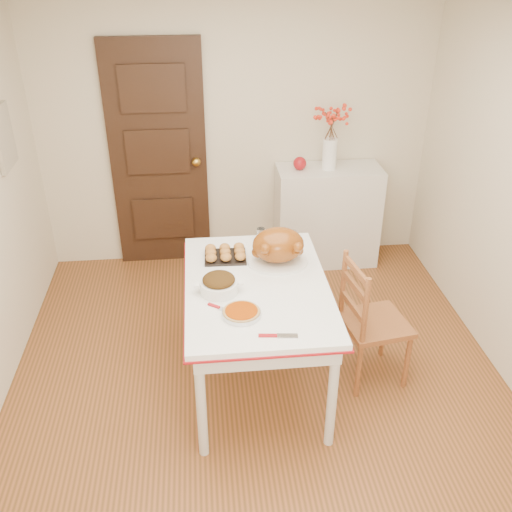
{
  "coord_description": "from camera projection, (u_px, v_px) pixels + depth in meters",
  "views": [
    {
      "loc": [
        -0.34,
        -2.98,
        2.8
      ],
      "look_at": [
        -0.01,
        0.17,
        1.0
      ],
      "focal_mm": 40.3,
      "sensor_mm": 36.0,
      "label": 1
    }
  ],
  "objects": [
    {
      "name": "berry_vase",
      "position": [
        331.0,
        138.0,
        4.99
      ],
      "size": [
        0.29,
        0.29,
        0.57
      ],
      "primitive_type": null,
      "color": "white",
      "rests_on": "sideboard"
    },
    {
      "name": "pie_server",
      "position": [
        278.0,
        336.0,
        3.21
      ],
      "size": [
        0.23,
        0.09,
        0.01
      ],
      "primitive_type": null,
      "rotation": [
        0.0,
        0.0,
        -0.11
      ],
      "color": "silver",
      "rests_on": "kitchen_table"
    },
    {
      "name": "carving_knife",
      "position": [
        224.0,
        309.0,
        3.43
      ],
      "size": [
        0.21,
        0.18,
        0.01
      ],
      "primitive_type": null,
      "rotation": [
        0.0,
        0.0,
        -0.62
      ],
      "color": "silver",
      "rests_on": "kitchen_table"
    },
    {
      "name": "pumpkin_pie",
      "position": [
        241.0,
        312.0,
        3.38
      ],
      "size": [
        0.24,
        0.24,
        0.05
      ],
      "primitive_type": "cylinder",
      "rotation": [
        0.0,
        0.0,
        -0.03
      ],
      "color": "#8F3000",
      "rests_on": "kitchen_table"
    },
    {
      "name": "rolls_tray",
      "position": [
        225.0,
        253.0,
        3.96
      ],
      "size": [
        0.29,
        0.23,
        0.08
      ],
      "primitive_type": null,
      "rotation": [
        0.0,
        0.0,
        -0.04
      ],
      "color": "#AB5D28",
      "rests_on": "kitchen_table"
    },
    {
      "name": "wall_back",
      "position": [
        236.0,
        130.0,
        5.1
      ],
      "size": [
        3.5,
        0.0,
        2.5
      ],
      "primitive_type": "cube",
      "color": "beige",
      "rests_on": "ground"
    },
    {
      "name": "floor",
      "position": [
        260.0,
        393.0,
        3.99
      ],
      "size": [
        3.5,
        4.0,
        0.0
      ],
      "primitive_type": "cube",
      "color": "#583616",
      "rests_on": "ground"
    },
    {
      "name": "kitchen_table",
      "position": [
        257.0,
        335.0,
        3.89
      ],
      "size": [
        0.94,
        1.37,
        0.82
      ],
      "primitive_type": null,
      "color": "white",
      "rests_on": "floor"
    },
    {
      "name": "sideboard",
      "position": [
        327.0,
        216.0,
        5.37
      ],
      "size": [
        0.94,
        0.42,
        0.94
      ],
      "primitive_type": "cube",
      "color": "silver",
      "rests_on": "floor"
    },
    {
      "name": "photo_board",
      "position": [
        4.0,
        137.0,
        4.13
      ],
      "size": [
        0.03,
        0.35,
        0.45
      ],
      "primitive_type": "cube",
      "color": "beige",
      "rests_on": "ground"
    },
    {
      "name": "turkey_platter",
      "position": [
        278.0,
        247.0,
        3.85
      ],
      "size": [
        0.49,
        0.44,
        0.26
      ],
      "primitive_type": null,
      "rotation": [
        0.0,
        0.0,
        0.33
      ],
      "color": "brown",
      "rests_on": "kitchen_table"
    },
    {
      "name": "apple",
      "position": [
        300.0,
        163.0,
        5.08
      ],
      "size": [
        0.12,
        0.12,
        0.12
      ],
      "primitive_type": "sphere",
      "color": "maroon",
      "rests_on": "sideboard"
    },
    {
      "name": "drinking_glass",
      "position": [
        261.0,
        235.0,
        4.17
      ],
      "size": [
        0.08,
        0.08,
        0.1
      ],
      "primitive_type": "cylinder",
      "rotation": [
        0.0,
        0.0,
        0.38
      ],
      "color": "white",
      "rests_on": "kitchen_table"
    },
    {
      "name": "chair_oak",
      "position": [
        375.0,
        320.0,
        3.93
      ],
      "size": [
        0.48,
        0.48,
        0.95
      ],
      "primitive_type": null,
      "rotation": [
        0.0,
        0.0,
        1.73
      ],
      "color": "#985327",
      "rests_on": "floor"
    },
    {
      "name": "shaker_pair",
      "position": [
        289.0,
        236.0,
        4.16
      ],
      "size": [
        0.1,
        0.04,
        0.09
      ],
      "primitive_type": null,
      "rotation": [
        0.0,
        0.0,
        0.02
      ],
      "color": "white",
      "rests_on": "kitchen_table"
    },
    {
      "name": "door_back",
      "position": [
        159.0,
        158.0,
        5.12
      ],
      "size": [
        0.85,
        0.06,
        2.06
      ],
      "primitive_type": "cube",
      "color": "black",
      "rests_on": "ground"
    },
    {
      "name": "ceiling",
      "position": [
        262.0,
        2.0,
        2.75
      ],
      "size": [
        3.5,
        4.0,
        0.0
      ],
      "primitive_type": "cube",
      "color": "white",
      "rests_on": "ground"
    },
    {
      "name": "stuffing_dish",
      "position": [
        219.0,
        284.0,
        3.58
      ],
      "size": [
        0.37,
        0.33,
        0.12
      ],
      "primitive_type": null,
      "rotation": [
        0.0,
        0.0,
        0.38
      ],
      "color": "#422A0B",
      "rests_on": "kitchen_table"
    }
  ]
}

